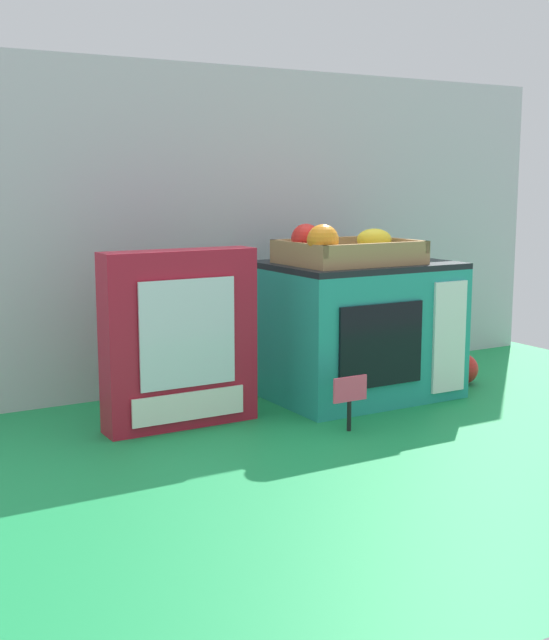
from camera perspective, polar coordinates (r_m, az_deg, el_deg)
ground_plane at (r=1.70m, az=2.32°, el=-5.77°), size 1.70×1.70×0.00m
display_back_panel at (r=1.86m, az=-1.95°, el=6.24°), size 1.61×0.03×0.68m
toy_microwave at (r=1.76m, az=5.56°, el=-0.60°), size 0.37×0.29×0.28m
food_groups_crate at (r=1.69m, az=4.67°, el=4.66°), size 0.26×0.20×0.08m
cookie_set_box at (r=1.53m, az=-6.35°, el=-1.33°), size 0.28×0.07×0.32m
price_sign at (r=1.51m, az=5.10°, el=-5.05°), size 0.07×0.01×0.10m
loose_toy_apple at (r=1.91m, az=12.57°, el=-3.24°), size 0.07×0.07×0.07m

